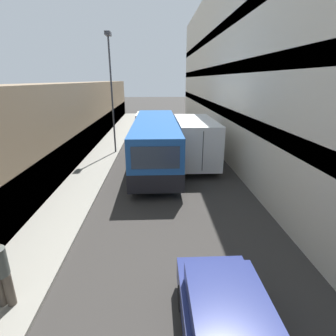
{
  "coord_description": "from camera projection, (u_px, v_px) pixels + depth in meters",
  "views": [
    {
      "loc": [
        -0.6,
        1.67,
        5.33
      ],
      "look_at": [
        -0.12,
        12.7,
        1.6
      ],
      "focal_mm": 28.0,
      "sensor_mm": 36.0,
      "label": 1
    }
  ],
  "objects": [
    {
      "name": "building_right_apartment",
      "position": [
        278.0,
        57.0,
        12.52
      ],
      "size": [
        2.4,
        60.0,
        12.8
      ],
      "color": "beige",
      "rests_on": "ground_plane"
    },
    {
      "name": "ground_plane",
      "position": [
        168.0,
        182.0,
        14.35
      ],
      "size": [
        150.0,
        150.0,
        0.0
      ],
      "primitive_type": "plane",
      "color": "#33302D"
    },
    {
      "name": "sidewalk_left",
      "position": [
        84.0,
        183.0,
        14.14
      ],
      "size": [
        2.16,
        60.0,
        0.12
      ],
      "color": "gray",
      "rests_on": "ground_plane"
    },
    {
      "name": "bus",
      "position": [
        156.0,
        142.0,
        16.79
      ],
      "size": [
        2.63,
        11.18,
        2.94
      ],
      "color": "#1E519E",
      "rests_on": "ground_plane"
    },
    {
      "name": "pedestrian",
      "position": [
        0.0,
        271.0,
        6.1
      ],
      "size": [
        0.42,
        0.4,
        1.81
      ],
      "color": "brown",
      "rests_on": "sidewalk_left"
    },
    {
      "name": "car_hatchback",
      "position": [
        228.0,
        328.0,
        5.16
      ],
      "size": [
        1.76,
        3.96,
        1.37
      ],
      "color": "navy",
      "rests_on": "ground_plane"
    },
    {
      "name": "panel_van",
      "position": [
        146.0,
        122.0,
        27.67
      ],
      "size": [
        1.92,
        4.15,
        2.0
      ],
      "color": "silver",
      "rests_on": "ground_plane"
    },
    {
      "name": "box_truck",
      "position": [
        193.0,
        138.0,
        17.6
      ],
      "size": [
        2.33,
        8.03,
        2.96
      ],
      "color": "silver",
      "rests_on": "ground_plane"
    },
    {
      "name": "street_lamp",
      "position": [
        111.0,
        75.0,
        18.2
      ],
      "size": [
        0.36,
        0.8,
        8.24
      ],
      "color": "#38383D",
      "rests_on": "sidewalk_left"
    },
    {
      "name": "building_left_shopfront",
      "position": [
        36.0,
        142.0,
        13.32
      ],
      "size": [
        2.4,
        60.0,
        5.13
      ],
      "color": "#847056",
      "rests_on": "ground_plane"
    }
  ]
}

